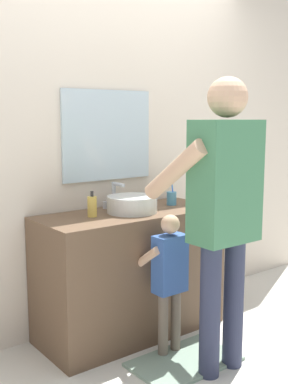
{
  "coord_description": "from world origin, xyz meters",
  "views": [
    {
      "loc": [
        -1.83,
        -2.24,
        1.47
      ],
      "look_at": [
        0.0,
        0.15,
        1.0
      ],
      "focal_mm": 44.74,
      "sensor_mm": 36.0,
      "label": 1
    }
  ],
  "objects_px": {
    "soap_bottle": "(92,206)",
    "child_toddler": "(169,272)",
    "toothbrush_cup": "(172,198)",
    "adult_parent": "(223,200)"
  },
  "relations": [
    {
      "from": "toothbrush_cup",
      "to": "child_toddler",
      "type": "distance_m",
      "value": 0.68
    },
    {
      "from": "child_toddler",
      "to": "adult_parent",
      "type": "xyz_separation_m",
      "value": [
        0.12,
        -0.32,
        0.48
      ]
    },
    {
      "from": "adult_parent",
      "to": "toothbrush_cup",
      "type": "bearing_deg",
      "value": 70.22
    },
    {
      "from": "soap_bottle",
      "to": "child_toddler",
      "type": "height_order",
      "value": "soap_bottle"
    },
    {
      "from": "toothbrush_cup",
      "to": "adult_parent",
      "type": "distance_m",
      "value": 0.8
    },
    {
      "from": "toothbrush_cup",
      "to": "adult_parent",
      "type": "relative_size",
      "value": 0.12
    },
    {
      "from": "soap_bottle",
      "to": "toothbrush_cup",
      "type": "bearing_deg",
      "value": 0.47
    },
    {
      "from": "toothbrush_cup",
      "to": "soap_bottle",
      "type": "relative_size",
      "value": 1.25
    },
    {
      "from": "soap_bottle",
      "to": "adult_parent",
      "type": "xyz_separation_m",
      "value": [
        0.4,
        -0.74,
        0.1
      ]
    },
    {
      "from": "soap_bottle",
      "to": "child_toddler",
      "type": "distance_m",
      "value": 0.63
    }
  ]
}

